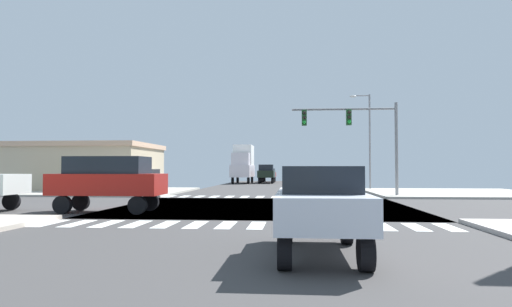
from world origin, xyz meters
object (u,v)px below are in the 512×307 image
(bank_building, at_px, (60,167))
(street_lamp, at_px, (367,133))
(suv_queued_2, at_px, (108,179))
(sedan_middle_2, at_px, (320,202))
(box_truck_outer_1, at_px, (243,163))
(traffic_signal_mast, at_px, (354,127))
(sedan_inner_3, at_px, (269,174))
(pickup_crossing_2, at_px, (267,173))

(bank_building, bearing_deg, street_lamp, 4.02)
(suv_queued_2, distance_m, sedan_middle_2, 12.02)
(street_lamp, height_order, sedan_middle_2, street_lamp)
(street_lamp, relative_size, bank_building, 0.47)
(suv_queued_2, height_order, box_truck_outer_1, box_truck_outer_1)
(bank_building, xyz_separation_m, sedan_middle_2, (20.78, -27.62, -0.88))
(suv_queued_2, bearing_deg, traffic_signal_mast, -46.31)
(street_lamp, bearing_deg, bank_building, -175.98)
(box_truck_outer_1, distance_m, sedan_inner_3, 6.60)
(street_lamp, height_order, bank_building, street_lamp)
(pickup_crossing_2, height_order, sedan_middle_2, pickup_crossing_2)
(bank_building, xyz_separation_m, box_truck_outer_1, (13.78, 19.27, 0.57))
(traffic_signal_mast, distance_m, pickup_crossing_2, 28.14)
(suv_queued_2, xyz_separation_m, sedan_middle_2, (8.35, -8.64, -0.28))
(bank_building, distance_m, box_truck_outer_1, 23.70)
(traffic_signal_mast, distance_m, suv_queued_2, 16.49)
(bank_building, distance_m, sedan_inner_3, 30.10)
(traffic_signal_mast, height_order, sedan_inner_3, traffic_signal_mast)
(suv_queued_2, bearing_deg, box_truck_outer_1, -2.02)
(sedan_middle_2, bearing_deg, pickup_crossing_2, 94.89)
(box_truck_outer_1, bearing_deg, pickup_crossing_2, 178.16)
(traffic_signal_mast, bearing_deg, suv_queued_2, -136.31)
(pickup_crossing_2, bearing_deg, suv_queued_2, 83.49)
(traffic_signal_mast, bearing_deg, pickup_crossing_2, 105.26)
(bank_building, xyz_separation_m, suv_queued_2, (12.42, -18.98, -0.60))
(box_truck_outer_1, bearing_deg, sedan_inner_3, -117.76)
(street_lamp, distance_m, sedan_inner_3, 25.36)
(traffic_signal_mast, height_order, suv_queued_2, traffic_signal_mast)
(street_lamp, bearing_deg, pickup_crossing_2, 119.32)
(sedan_middle_2, relative_size, sedan_inner_3, 1.00)
(traffic_signal_mast, relative_size, bank_building, 0.39)
(pickup_crossing_2, relative_size, sedan_inner_3, 1.19)
(pickup_crossing_2, distance_m, suv_queued_2, 38.40)
(traffic_signal_mast, bearing_deg, street_lamp, 76.23)
(sedan_inner_3, bearing_deg, sedan_middle_2, 94.35)
(traffic_signal_mast, relative_size, pickup_crossing_2, 1.34)
(suv_queued_2, relative_size, sedan_middle_2, 1.07)
(bank_building, bearing_deg, suv_queued_2, -56.79)
(pickup_crossing_2, distance_m, box_truck_outer_1, 3.26)
(bank_building, height_order, sedan_middle_2, bank_building)
(traffic_signal_mast, relative_size, street_lamp, 0.83)
(box_truck_outer_1, bearing_deg, bank_building, 54.44)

